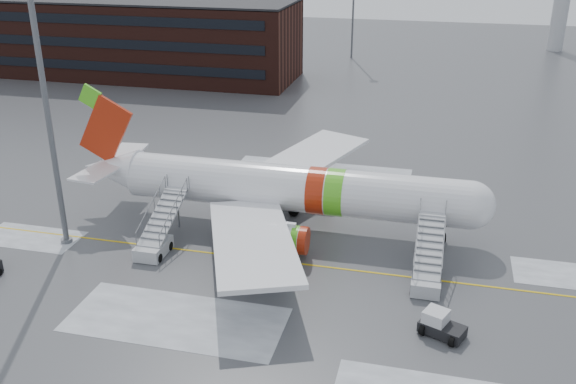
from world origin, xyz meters
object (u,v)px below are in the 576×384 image
(airliner, at_px, (283,188))
(airstair_fwd, at_px, (427,270))
(pushback_tug, at_px, (440,325))
(light_mast_near, at_px, (42,77))
(airstair_aft, at_px, (157,238))

(airliner, bearing_deg, airstair_fwd, -28.26)
(airliner, bearing_deg, pushback_tug, -43.53)
(airstair_fwd, xyz_separation_m, light_mast_near, (-28.19, -0.49, 12.29))
(airliner, xyz_separation_m, airstair_fwd, (12.16, -6.54, -2.35))
(airliner, height_order, airstair_aft, airliner)
(light_mast_near, bearing_deg, airstair_fwd, 1.00)
(airliner, distance_m, airstair_aft, 10.88)
(airstair_fwd, bearing_deg, airliner, 151.74)
(airliner, distance_m, pushback_tug, 18.44)
(airstair_aft, height_order, pushback_tug, airstair_aft)
(airliner, bearing_deg, light_mast_near, -156.33)
(light_mast_near, bearing_deg, pushback_tug, -10.72)
(airstair_aft, bearing_deg, pushback_tug, -15.59)
(airliner, relative_size, pushback_tug, 11.38)
(airstair_aft, xyz_separation_m, light_mast_near, (-7.65, -0.49, 12.29))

